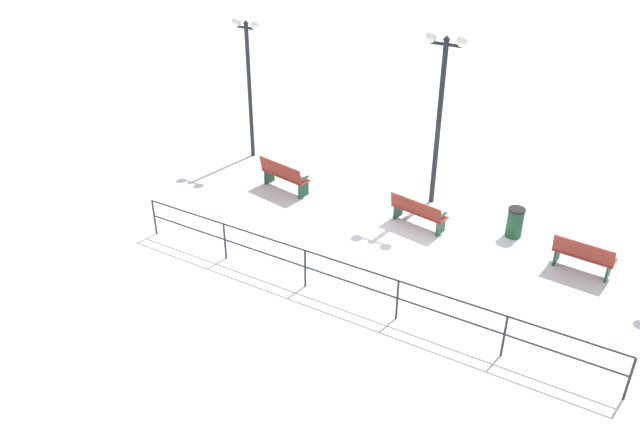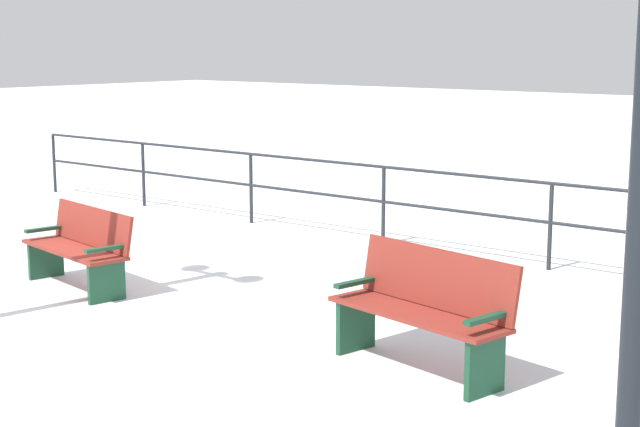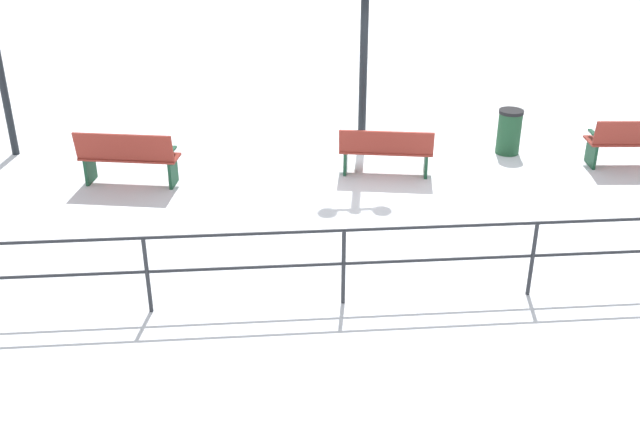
{
  "view_description": "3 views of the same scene",
  "coord_description": "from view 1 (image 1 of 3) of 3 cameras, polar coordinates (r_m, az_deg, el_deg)",
  "views": [
    {
      "loc": [
        -14.39,
        -5.43,
        8.99
      ],
      "look_at": [
        -2.4,
        1.67,
        1.07
      ],
      "focal_mm": 36.44,
      "sensor_mm": 36.0,
      "label": 1
    },
    {
      "loc": [
        6.21,
        8.33,
        2.59
      ],
      "look_at": [
        -2.31,
        1.41,
        0.64
      ],
      "focal_mm": 54.86,
      "sensor_mm": 36.0,
      "label": 2
    },
    {
      "loc": [
        -11.68,
        2.09,
        5.06
      ],
      "look_at": [
        -2.45,
        1.33,
        0.51
      ],
      "focal_mm": 42.23,
      "sensor_mm": 36.0,
      "label": 3
    }
  ],
  "objects": [
    {
      "name": "ground_plane",
      "position": [
        17.81,
        8.57,
        -1.08
      ],
      "size": [
        80.0,
        80.0,
        0.0
      ],
      "primitive_type": "plane",
      "color": "white",
      "rests_on": "ground"
    },
    {
      "name": "waterfront_railing",
      "position": [
        14.42,
        2.63,
        -5.55
      ],
      "size": [
        0.05,
        11.68,
        1.02
      ],
      "color": "#26282D",
      "rests_on": "ground"
    },
    {
      "name": "bench_second",
      "position": [
        17.58,
        8.61,
        0.16
      ],
      "size": [
        0.77,
        1.63,
        0.85
      ],
      "rotation": [
        0.0,
        0.0,
        -0.17
      ],
      "color": "maroon",
      "rests_on": "ground"
    },
    {
      "name": "lamppost_far",
      "position": [
        20.73,
        -6.34,
        13.1
      ],
      "size": [
        0.3,
        1.0,
        4.49
      ],
      "color": "black",
      "rests_on": "ground"
    },
    {
      "name": "lamppost_middle",
      "position": [
        17.77,
        10.65,
        10.6
      ],
      "size": [
        0.31,
        1.16,
        4.86
      ],
      "color": "black",
      "rests_on": "ground"
    },
    {
      "name": "trash_bin",
      "position": [
        17.72,
        16.74,
        -0.74
      ],
      "size": [
        0.44,
        0.44,
        0.82
      ],
      "color": "#1E4C2D",
      "rests_on": "ground"
    },
    {
      "name": "bench_nearest",
      "position": [
        16.76,
        22.13,
        -3.43
      ],
      "size": [
        0.67,
        1.46,
        0.91
      ],
      "rotation": [
        0.0,
        0.0,
        -0.08
      ],
      "color": "maroon",
      "rests_on": "ground"
    },
    {
      "name": "bench_third",
      "position": [
        19.23,
        -3.19,
        3.38
      ],
      "size": [
        0.79,
        1.67,
        0.96
      ],
      "rotation": [
        0.0,
        0.0,
        -0.18
      ],
      "color": "maroon",
      "rests_on": "ground"
    }
  ]
}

